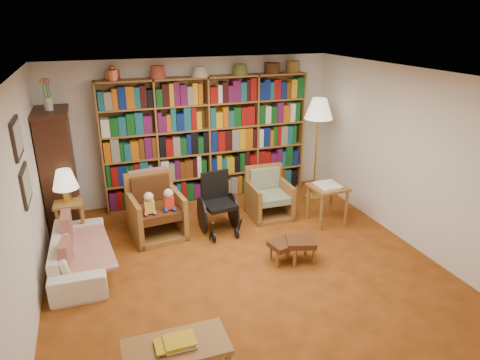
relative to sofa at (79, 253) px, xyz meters
name	(u,v)px	position (x,y,z in m)	size (l,w,h in m)	color
floor	(242,263)	(2.05, -0.58, -0.24)	(5.00, 5.00, 0.00)	#984617
ceiling	(242,75)	(2.05, -0.58, 2.26)	(5.00, 5.00, 0.00)	white
wall_back	(194,130)	(2.05, 1.92, 1.01)	(5.00, 5.00, 0.00)	silver
wall_front	(356,288)	(2.05, -3.08, 1.01)	(5.00, 5.00, 0.00)	silver
wall_left	(22,204)	(-0.45, -0.58, 1.01)	(5.00, 5.00, 0.00)	silver
wall_right	(406,157)	(4.55, -0.58, 1.01)	(5.00, 5.00, 0.00)	silver
bookshelf	(208,136)	(2.25, 1.75, 0.93)	(3.60, 0.30, 2.42)	olive
curio_cabinet	(59,169)	(-0.20, 1.42, 0.71)	(0.50, 0.95, 2.40)	#371A0F
framed_pictures	(22,162)	(-0.43, -0.28, 1.38)	(0.03, 0.52, 0.97)	black
sofa	(79,253)	(0.00, 0.00, 0.00)	(0.65, 1.65, 0.48)	beige
sofa_throw	(83,248)	(0.05, 0.00, 0.06)	(0.69, 1.29, 0.04)	beige
cushion_left	(67,228)	(-0.13, 0.35, 0.21)	(0.13, 0.40, 0.40)	maroon
cushion_right	(66,254)	(-0.13, -0.35, 0.21)	(0.11, 0.35, 0.35)	maroon
side_table_lamp	(70,213)	(-0.10, 0.84, 0.22)	(0.42, 0.42, 0.64)	olive
table_lamp	(65,180)	(-0.10, 0.84, 0.72)	(0.36, 0.36, 0.49)	gold
armchair_leather	(156,210)	(1.11, 0.69, 0.15)	(0.84, 0.88, 0.95)	olive
armchair_sage	(267,197)	(2.98, 0.73, 0.07)	(0.67, 0.69, 0.81)	olive
wheelchair	(218,205)	(2.04, 0.48, 0.18)	(0.53, 0.74, 0.92)	black
floor_lamp	(319,113)	(4.06, 1.11, 1.34)	(0.49, 0.49, 1.83)	gold
side_table_papers	(328,192)	(3.75, 0.13, 0.28)	(0.54, 0.54, 0.66)	olive
footstool_a	(283,246)	(2.59, -0.73, 0.00)	(0.41, 0.37, 0.30)	#482A13
footstool_b	(301,244)	(2.82, -0.79, 0.02)	(0.47, 0.43, 0.33)	#482A13
coffee_table	(176,349)	(0.83, -2.25, 0.09)	(0.95, 0.48, 0.44)	olive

